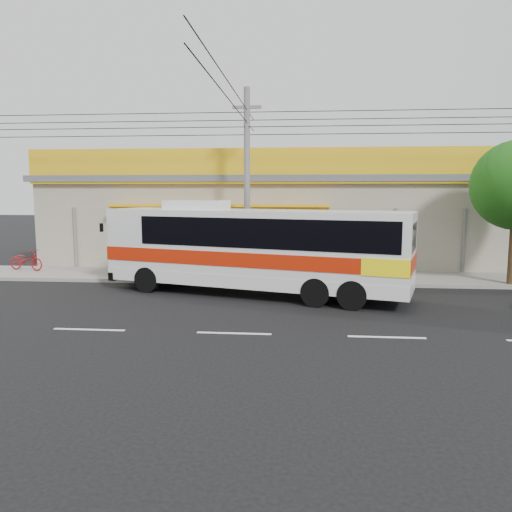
{
  "coord_description": "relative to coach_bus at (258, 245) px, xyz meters",
  "views": [
    {
      "loc": [
        1.74,
        -15.31,
        3.78
      ],
      "look_at": [
        0.18,
        2.0,
        1.5
      ],
      "focal_mm": 35.0,
      "sensor_mm": 36.0,
      "label": 1
    }
  ],
  "objects": [
    {
      "name": "coach_bus",
      "position": [
        0.0,
        0.0,
        0.0
      ],
      "size": [
        11.34,
        5.38,
        3.43
      ],
      "rotation": [
        0.0,
        0.0,
        -0.28
      ],
      "color": "silver",
      "rests_on": "ground"
    },
    {
      "name": "ground",
      "position": [
        -0.23,
        -2.49,
        -1.83
      ],
      "size": [
        120.0,
        120.0,
        0.0
      ],
      "primitive_type": "plane",
      "color": "black",
      "rests_on": "ground"
    },
    {
      "name": "motorbike_red",
      "position": [
        -11.04,
        3.82,
        -1.21
      ],
      "size": [
        1.9,
        1.03,
        0.95
      ],
      "primitive_type": "imported",
      "rotation": [
        0.0,
        0.0,
        1.34
      ],
      "color": "maroon",
      "rests_on": "sidewalk"
    },
    {
      "name": "sidewalk",
      "position": [
        -0.23,
        3.51,
        -1.76
      ],
      "size": [
        30.0,
        3.2,
        0.15
      ],
      "primitive_type": "cube",
      "color": "gray",
      "rests_on": "ground"
    },
    {
      "name": "utility_pole",
      "position": [
        -0.72,
        2.91,
        4.72
      ],
      "size": [
        34.0,
        14.0,
        7.94
      ],
      "color": "#5D5D5B",
      "rests_on": "ground"
    },
    {
      "name": "storefront_building",
      "position": [
        -0.23,
        9.05,
        0.47
      ],
      "size": [
        22.6,
        9.2,
        5.7
      ],
      "color": "gray",
      "rests_on": "ground"
    },
    {
      "name": "lane_markings",
      "position": [
        -0.23,
        -4.99,
        -1.83
      ],
      "size": [
        50.0,
        0.12,
        0.01
      ],
      "primitive_type": null,
      "color": "silver",
      "rests_on": "ground"
    }
  ]
}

